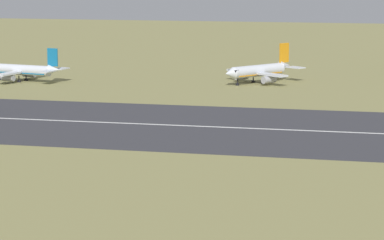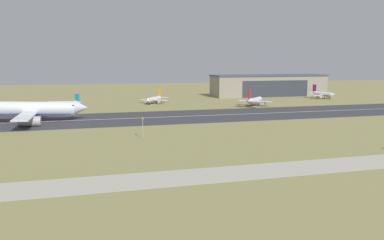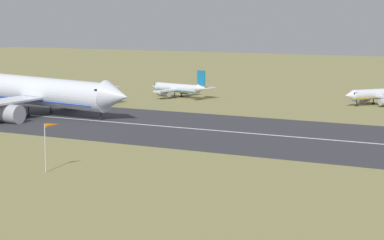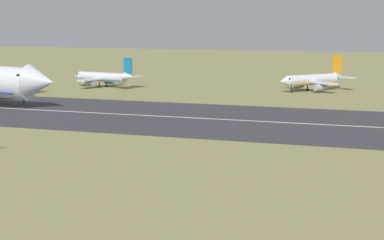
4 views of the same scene
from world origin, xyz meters
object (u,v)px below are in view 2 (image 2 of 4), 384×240
at_px(airplane_landing, 28,110).
at_px(windsock_pole, 143,119).
at_px(airplane_parked_west, 323,94).
at_px(airplane_parked_far_east, 154,99).
at_px(airplane_parked_centre, 255,100).
at_px(airplane_parked_east, 63,104).

relative_size(airplane_landing, windsock_pole, 7.63).
relative_size(airplane_parked_west, airplane_parked_far_east, 1.09).
xyz_separation_m(airplane_parked_centre, windsock_pole, (-73.44, -74.60, 3.07)).
bearing_deg(airplane_parked_far_east, airplane_parked_east, -169.86).
distance_m(airplane_parked_west, airplane_parked_east, 168.44).
bearing_deg(airplane_parked_centre, airplane_parked_east, 170.44).
relative_size(airplane_parked_centre, airplane_parked_east, 1.11).
relative_size(airplane_landing, airplane_parked_west, 2.53).
bearing_deg(airplane_parked_far_east, windsock_pole, -101.13).
bearing_deg(windsock_pole, airplane_parked_far_east, 78.87).
xyz_separation_m(airplane_landing, airplane_parked_centre, (115.45, 27.90, -1.97)).
relative_size(airplane_parked_centre, airplane_parked_far_east, 1.13).
distance_m(airplane_parked_west, airplane_parked_centre, 68.84).
xyz_separation_m(airplane_parked_west, airplane_parked_east, (-168.14, -10.10, -0.55)).
bearing_deg(airplane_parked_west, airplane_parked_centre, -156.17).
distance_m(airplane_landing, airplane_parked_west, 186.92).
bearing_deg(airplane_parked_centre, airplane_parked_far_east, 153.24).
bearing_deg(airplane_parked_west, airplane_parked_far_east, -179.58).
distance_m(airplane_parked_centre, airplane_parked_east, 106.65).
relative_size(airplane_parked_west, windsock_pole, 3.02).
relative_size(airplane_parked_east, windsock_pole, 2.83).
distance_m(airplane_parked_west, airplane_parked_far_east, 116.44).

